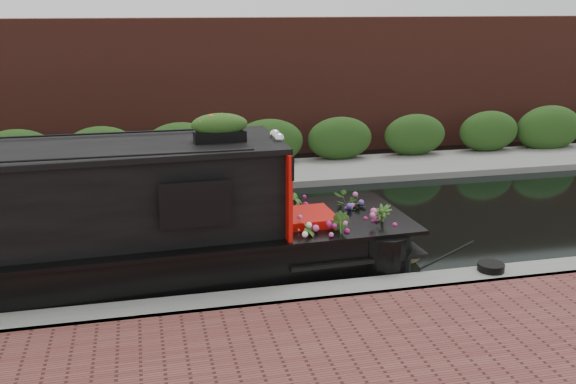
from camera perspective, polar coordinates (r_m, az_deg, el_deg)
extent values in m
plane|color=black|center=(12.61, -6.84, -4.04)|extent=(80.00, 80.00, 0.00)
cube|color=slate|center=(9.61, -4.54, -10.78)|extent=(40.00, 0.60, 0.50)
cube|color=slate|center=(16.60, -8.51, 0.92)|extent=(40.00, 2.40, 0.34)
cube|color=#214216|center=(17.47, -8.77, 1.68)|extent=(40.00, 1.10, 2.80)
cube|color=#56261D|center=(19.50, -9.28, 3.20)|extent=(40.00, 1.00, 8.00)
cube|color=red|center=(10.51, -1.04, 0.50)|extent=(0.13, 1.85, 1.42)
cube|color=black|center=(9.40, -8.20, -1.10)|extent=(0.95, 0.07, 0.58)
cube|color=red|center=(10.87, 1.81, -3.19)|extent=(0.88, 0.98, 0.53)
sphere|color=silver|center=(10.18, -0.83, 4.77)|extent=(0.19, 0.19, 0.19)
sphere|color=silver|center=(10.46, -1.17, 5.09)|extent=(0.19, 0.19, 0.19)
cube|color=black|center=(10.16, -6.08, 4.95)|extent=(0.82, 0.32, 0.17)
ellipsoid|color=#D85718|center=(10.12, -6.12, 6.11)|extent=(0.89, 0.32, 0.25)
imported|color=#2E551C|center=(10.25, 1.88, -4.30)|extent=(0.33, 0.36, 0.57)
imported|color=#2E551C|center=(10.35, 4.54, -3.76)|extent=(0.35, 0.42, 0.70)
imported|color=#2E551C|center=(11.65, 5.63, -1.60)|extent=(0.74, 0.71, 0.65)
imported|color=#2E551C|center=(10.94, 8.28, -2.84)|extent=(0.49, 0.49, 0.67)
imported|color=#2E551C|center=(11.57, 0.60, -1.48)|extent=(0.40, 0.45, 0.71)
cylinder|color=olive|center=(11.65, 10.56, -5.07)|extent=(0.35, 0.45, 0.35)
cylinder|color=black|center=(10.89, 17.59, -6.37)|extent=(0.43, 0.43, 0.12)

